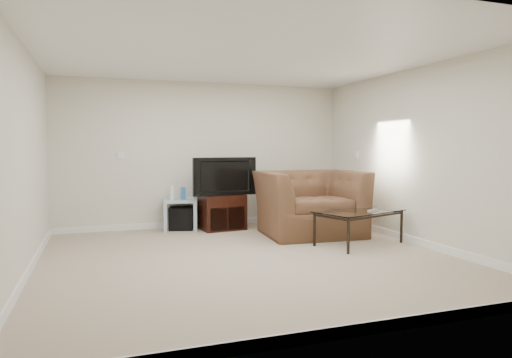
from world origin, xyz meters
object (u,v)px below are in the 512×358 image
object	(u,v)px
recliner	(310,192)
coffee_table	(359,228)
tv_stand	(222,212)
side_table	(179,214)
television	(223,176)
subwoofer	(181,218)

from	to	relation	value
recliner	coffee_table	world-z (taller)	recliner
tv_stand	side_table	bearing A→B (deg)	154.48
television	subwoofer	bearing A→B (deg)	152.03
television	recliner	size ratio (longest dim) A/B	0.65
tv_stand	side_table	xyz separation A→B (m)	(-0.68, 0.23, -0.04)
tv_stand	side_table	world-z (taller)	tv_stand
tv_stand	recliner	distance (m)	1.53
television	coffee_table	size ratio (longest dim) A/B	0.82
tv_stand	television	size ratio (longest dim) A/B	0.70
side_table	subwoofer	bearing A→B (deg)	27.05
subwoofer	coffee_table	xyz separation A→B (m)	(2.18, -2.03, 0.06)
recliner	coffee_table	bearing A→B (deg)	-67.03
tv_stand	recliner	bearing A→B (deg)	-41.98
tv_stand	subwoofer	distance (m)	0.70
tv_stand	subwoofer	world-z (taller)	tv_stand
subwoofer	recliner	size ratio (longest dim) A/B	0.25
subwoofer	tv_stand	bearing A→B (deg)	-20.98
television	side_table	bearing A→B (deg)	154.35
coffee_table	tv_stand	bearing A→B (deg)	130.66
subwoofer	coffee_table	distance (m)	2.98
television	coffee_table	world-z (taller)	television
television	tv_stand	bearing A→B (deg)	91.95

